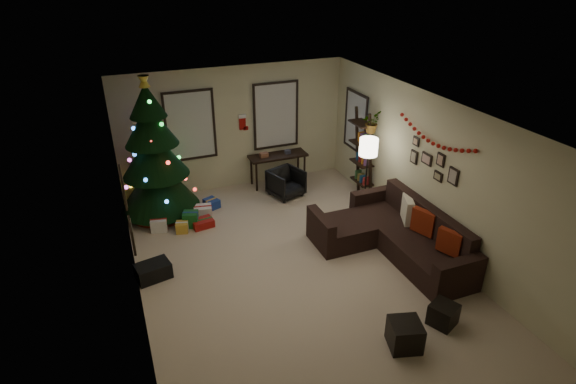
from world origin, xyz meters
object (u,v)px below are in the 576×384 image
object	(u,v)px
sofa	(394,236)
desk_chair	(286,183)
bookshelf	(363,157)
christmas_tree	(155,158)
desk	(278,158)

from	to	relation	value
sofa	desk_chair	size ratio (longest dim) A/B	4.47
sofa	bookshelf	size ratio (longest dim) A/B	1.39
desk_chair	bookshelf	xyz separation A→B (m)	(1.46, -0.67, 0.65)
christmas_tree	bookshelf	xyz separation A→B (m)	(4.11, -0.90, -0.25)
sofa	desk_chair	world-z (taller)	sofa
christmas_tree	desk_chair	world-z (taller)	christmas_tree
desk	desk_chair	bearing A→B (deg)	-95.11
bookshelf	sofa	bearing A→B (deg)	-102.96
sofa	desk	distance (m)	3.46
bookshelf	desk_chair	bearing A→B (deg)	155.34
christmas_tree	desk	xyz separation A→B (m)	(2.71, 0.42, -0.58)
christmas_tree	desk_chair	bearing A→B (deg)	-4.90
desk_chair	bookshelf	world-z (taller)	bookshelf
desk	bookshelf	bearing A→B (deg)	-43.29
sofa	desk	world-z (taller)	sofa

